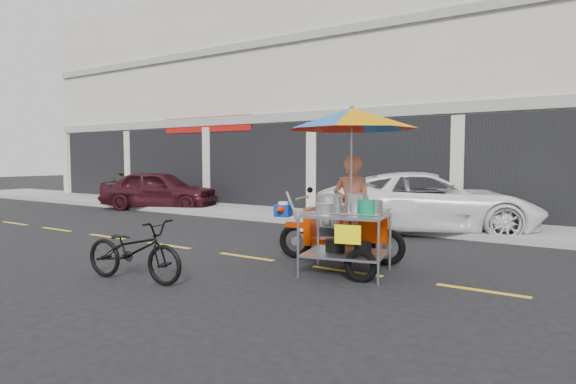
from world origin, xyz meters
The scene contains 9 objects.
ground centered at (0.00, 0.00, 0.00)m, with size 90.00×90.00×0.00m, color black.
sidewalk centered at (0.00, 5.50, 0.07)m, with size 45.00×3.00×0.15m, color gray.
centerline centered at (0.00, 0.00, 0.00)m, with size 42.00×0.10×0.01m, color gold.
maroon_sedan centered at (-9.59, 4.70, 0.68)m, with size 1.59×3.96×1.35m, color #360F18.
white_pickup centered at (-0.24, 4.68, 0.72)m, with size 2.38×5.17×1.44m, color white.
plant_tall centered at (-12.99, 5.77, 0.68)m, with size 0.95×0.82×1.05m, color #174912.
plant_short centered at (-12.03, 5.27, 0.58)m, with size 0.48×0.48×0.86m, color #174912.
near_bicycle centered at (-2.28, -2.22, 0.45)m, with size 0.59×1.70×0.89m, color black.
food_vendor_rig centered at (-0.04, 0.16, 1.62)m, with size 2.88×2.35×2.58m.
Camera 1 is at (3.33, -6.66, 1.76)m, focal length 30.00 mm.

